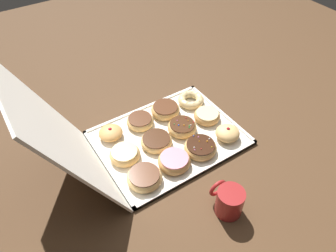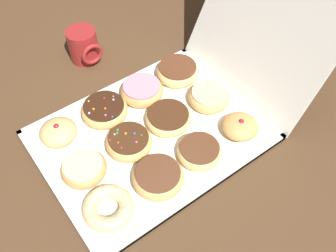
# 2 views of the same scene
# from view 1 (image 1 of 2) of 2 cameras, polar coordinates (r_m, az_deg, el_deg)

# --- Properties ---
(ground_plane) EXTENTS (3.00, 3.00, 0.00)m
(ground_plane) POSITION_cam_1_polar(r_m,az_deg,el_deg) (1.23, 0.12, -2.31)
(ground_plane) COLOR #4C331E
(donut_box) EXTENTS (0.41, 0.53, 0.01)m
(donut_box) POSITION_cam_1_polar(r_m,az_deg,el_deg) (1.23, 0.12, -2.14)
(donut_box) COLOR silver
(donut_box) RESTS_ON ground
(box_lid_open) EXTENTS (0.41, 0.22, 0.47)m
(box_lid_open) POSITION_cam_1_polar(r_m,az_deg,el_deg) (0.97, -18.66, -1.60)
(box_lid_open) COLOR silver
(box_lid_open) RESTS_ON ground
(jelly_filled_donut_0) EXTENTS (0.09, 0.09, 0.05)m
(jelly_filled_donut_0) POSITION_cam_1_polar(r_m,az_deg,el_deg) (1.23, 10.57, -1.27)
(jelly_filled_donut_0) COLOR #E5B770
(jelly_filled_donut_0) RESTS_ON donut_box
(glazed_ring_donut_1) EXTENTS (0.11, 0.11, 0.03)m
(glazed_ring_donut_1) POSITION_cam_1_polar(r_m,az_deg,el_deg) (1.29, 7.02, 1.78)
(glazed_ring_donut_1) COLOR tan
(glazed_ring_donut_1) RESTS_ON donut_box
(cruller_donut_2) EXTENTS (0.11, 0.11, 0.03)m
(cruller_donut_2) POSITION_cam_1_polar(r_m,az_deg,el_deg) (1.36, 4.10, 4.70)
(cruller_donut_2) COLOR #EACC8C
(cruller_donut_2) RESTS_ON donut_box
(sprinkle_donut_3) EXTENTS (0.12, 0.12, 0.04)m
(sprinkle_donut_3) POSITION_cam_1_polar(r_m,az_deg,el_deg) (1.17, 5.80, -3.83)
(sprinkle_donut_3) COLOR tan
(sprinkle_donut_3) RESTS_ON donut_box
(sprinkle_donut_4) EXTENTS (0.11, 0.11, 0.04)m
(sprinkle_donut_4) POSITION_cam_1_polar(r_m,az_deg,el_deg) (1.24, 2.47, -0.12)
(sprinkle_donut_4) COLOR tan
(sprinkle_donut_4) RESTS_ON donut_box
(chocolate_frosted_donut_5) EXTENTS (0.12, 0.12, 0.04)m
(chocolate_frosted_donut_5) POSITION_cam_1_polar(r_m,az_deg,el_deg) (1.31, -0.46, 2.94)
(chocolate_frosted_donut_5) COLOR tan
(chocolate_frosted_donut_5) RESTS_ON donut_box
(pink_frosted_donut_6) EXTENTS (0.12, 0.12, 0.04)m
(pink_frosted_donut_6) POSITION_cam_1_polar(r_m,az_deg,el_deg) (1.12, 1.12, -6.27)
(pink_frosted_donut_6) COLOR tan
(pink_frosted_donut_6) RESTS_ON donut_box
(chocolate_frosted_donut_7) EXTENTS (0.12, 0.12, 0.03)m
(chocolate_frosted_donut_7) POSITION_cam_1_polar(r_m,az_deg,el_deg) (1.19, -2.09, -2.68)
(chocolate_frosted_donut_7) COLOR #E5B770
(chocolate_frosted_donut_7) RESTS_ON donut_box
(chocolate_frosted_donut_8) EXTENTS (0.11, 0.11, 0.04)m
(chocolate_frosted_donut_8) POSITION_cam_1_polar(r_m,az_deg,el_deg) (1.27, -4.99, 0.89)
(chocolate_frosted_donut_8) COLOR #E5B770
(chocolate_frosted_donut_8) RESTS_ON donut_box
(chocolate_frosted_donut_9) EXTENTS (0.12, 0.12, 0.04)m
(chocolate_frosted_donut_9) POSITION_cam_1_polar(r_m,az_deg,el_deg) (1.08, -4.23, -9.11)
(chocolate_frosted_donut_9) COLOR #E5B770
(chocolate_frosted_donut_9) RESTS_ON donut_box
(glazed_ring_donut_10) EXTENTS (0.11, 0.11, 0.04)m
(glazed_ring_donut_10) POSITION_cam_1_polar(r_m,az_deg,el_deg) (1.15, -7.60, -5.17)
(glazed_ring_donut_10) COLOR tan
(glazed_ring_donut_10) RESTS_ON donut_box
(jelly_filled_donut_11) EXTENTS (0.09, 0.09, 0.05)m
(jelly_filled_donut_11) POSITION_cam_1_polar(r_m,az_deg,el_deg) (1.23, -10.20, -1.21)
(jelly_filled_donut_11) COLOR tan
(jelly_filled_donut_11) RESTS_ON donut_box
(coffee_mug) EXTENTS (0.11, 0.09, 0.10)m
(coffee_mug) POSITION_cam_1_polar(r_m,az_deg,el_deg) (1.02, 10.80, -12.96)
(coffee_mug) COLOR maroon
(coffee_mug) RESTS_ON ground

